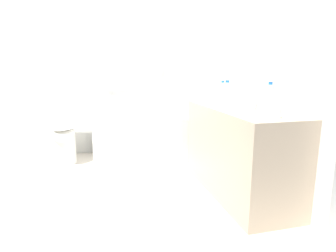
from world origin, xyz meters
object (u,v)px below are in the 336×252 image
drinking_glass_0 (216,98)px  bath_mat (157,171)px  water_bottle_0 (269,100)px  drinking_glass_2 (251,108)px  sink_faucet (255,105)px  water_bottle_1 (227,94)px  bathtub (153,134)px  toilet_paper_roll (50,160)px  toilet (64,136)px  sink_basin (237,105)px  drinking_glass_1 (277,113)px  water_bottle_2 (222,92)px

drinking_glass_0 → bath_mat: size_ratio=0.13×
water_bottle_0 → drinking_glass_2: size_ratio=3.45×
water_bottle_0 → sink_faucet: bearing=74.6°
water_bottle_1 → drinking_glass_0: water_bottle_1 is taller
water_bottle_0 → bath_mat: 1.63m
bathtub → toilet_paper_roll: bearing=-179.7°
toilet → water_bottle_1: (1.68, -1.12, 0.60)m
sink_basin → drinking_glass_1: size_ratio=3.92×
drinking_glass_1 → water_bottle_1: bearing=92.1°
bathtub → water_bottle_2: bathtub is taller
bathtub → water_bottle_1: 1.40m
water_bottle_2 → drinking_glass_1: size_ratio=3.03×
sink_faucet → toilet_paper_roll: 2.58m
water_bottle_0 → drinking_glass_1: water_bottle_0 is taller
bathtub → drinking_glass_0: bearing=-56.5°
toilet → water_bottle_1: 2.11m
sink_basin → bath_mat: bearing=127.9°
toilet → bath_mat: (1.07, -0.61, -0.34)m
water_bottle_1 → drinking_glass_2: water_bottle_1 is taller
water_bottle_0 → bath_mat: bearing=120.4°
bath_mat → drinking_glass_2: bearing=-59.1°
sink_faucet → bath_mat: sink_faucet is taller
drinking_glass_0 → drinking_glass_2: drinking_glass_0 is taller
bathtub → toilet: size_ratio=2.28×
sink_faucet → water_bottle_2: bearing=104.0°
water_bottle_1 → water_bottle_2: size_ratio=1.05×
bathtub → water_bottle_2: (0.58, -0.92, 0.64)m
drinking_glass_0 → bathtub: bearing=123.5°
drinking_glass_2 → bath_mat: bearing=120.9°
drinking_glass_1 → bath_mat: 1.68m
sink_faucet → bathtub: bearing=116.9°
water_bottle_2 → drinking_glass_0: size_ratio=2.99×
sink_faucet → drinking_glass_2: drinking_glass_2 is taller
bath_mat → toilet_paper_roll: 1.39m
bath_mat → drinking_glass_1: bearing=-63.4°
bathtub → water_bottle_1: (0.54, -1.12, 0.64)m
water_bottle_2 → toilet_paper_roll: 2.30m
water_bottle_2 → drinking_glass_2: bearing=-95.2°
sink_basin → drinking_glass_2: drinking_glass_2 is taller
water_bottle_2 → toilet: bearing=152.0°
sink_faucet → bath_mat: (-0.77, 0.76, -0.85)m
sink_basin → water_bottle_2: bearing=81.9°
water_bottle_2 → bath_mat: size_ratio=0.38×
water_bottle_1 → sink_basin: bearing=-94.2°
toilet_paper_roll → drinking_glass_0: bearing=-23.6°
water_bottle_0 → drinking_glass_1: 0.17m
sink_basin → sink_faucet: 0.18m
sink_basin → toilet_paper_roll: 2.44m
water_bottle_2 → drinking_glass_0: 0.12m
sink_faucet → water_bottle_2: 0.48m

